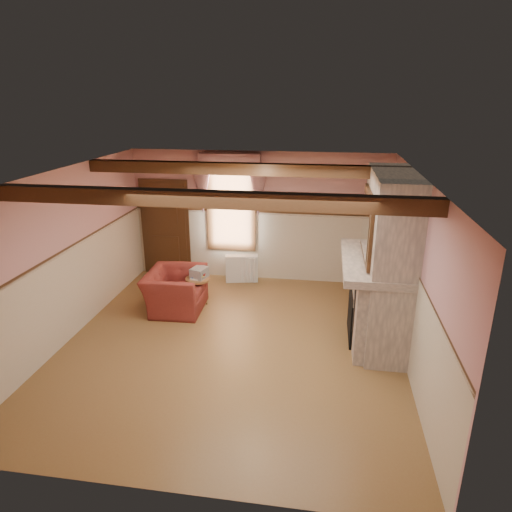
% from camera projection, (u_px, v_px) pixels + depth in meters
% --- Properties ---
extents(floor, '(5.50, 6.00, 0.01)m').
position_uv_depth(floor, '(232.00, 345.00, 7.51)').
color(floor, brown).
rests_on(floor, ground).
extents(ceiling, '(5.50, 6.00, 0.01)m').
position_uv_depth(ceiling, '(228.00, 175.00, 6.58)').
color(ceiling, silver).
rests_on(ceiling, wall_back).
extents(wall_back, '(5.50, 0.02, 2.80)m').
position_uv_depth(wall_back, '(259.00, 217.00, 9.84)').
color(wall_back, '#C3878A').
rests_on(wall_back, floor).
extents(wall_front, '(5.50, 0.02, 2.80)m').
position_uv_depth(wall_front, '(164.00, 377.00, 4.25)').
color(wall_front, '#C3878A').
rests_on(wall_front, floor).
extents(wall_left, '(0.02, 6.00, 2.80)m').
position_uv_depth(wall_left, '(65.00, 256.00, 7.44)').
color(wall_left, '#C3878A').
rests_on(wall_left, floor).
extents(wall_right, '(0.02, 6.00, 2.80)m').
position_uv_depth(wall_right, '(415.00, 275.00, 6.65)').
color(wall_right, '#C3878A').
rests_on(wall_right, floor).
extents(wainscot, '(5.50, 6.00, 1.50)m').
position_uv_depth(wainscot, '(231.00, 303.00, 7.26)').
color(wainscot, beige).
rests_on(wainscot, floor).
extents(chair_rail, '(5.50, 6.00, 0.08)m').
position_uv_depth(chair_rail, '(230.00, 259.00, 7.01)').
color(chair_rail, black).
rests_on(chair_rail, wainscot).
extents(firebox, '(0.20, 0.95, 0.90)m').
position_uv_depth(firebox, '(356.00, 312.00, 7.63)').
color(firebox, black).
rests_on(firebox, floor).
extents(armchair, '(1.06, 1.21, 0.76)m').
position_uv_depth(armchair, '(175.00, 291.00, 8.65)').
color(armchair, maroon).
rests_on(armchair, floor).
extents(side_table, '(0.60, 0.60, 0.55)m').
position_uv_depth(side_table, '(198.00, 291.00, 8.88)').
color(side_table, brown).
rests_on(side_table, floor).
extents(book_stack, '(0.34, 0.38, 0.20)m').
position_uv_depth(book_stack, '(199.00, 273.00, 8.78)').
color(book_stack, '#B7AD8C').
rests_on(book_stack, side_table).
extents(radiator, '(0.72, 0.32, 0.60)m').
position_uv_depth(radiator, '(242.00, 269.00, 9.97)').
color(radiator, silver).
rests_on(radiator, floor).
extents(bowl, '(0.37, 0.37, 0.09)m').
position_uv_depth(bowl, '(377.00, 259.00, 7.12)').
color(bowl, brown).
rests_on(bowl, mantel).
extents(mantel_clock, '(0.14, 0.24, 0.20)m').
position_uv_depth(mantel_clock, '(372.00, 239.00, 7.93)').
color(mantel_clock, black).
rests_on(mantel_clock, mantel).
extents(oil_lamp, '(0.11, 0.11, 0.28)m').
position_uv_depth(oil_lamp, '(373.00, 239.00, 7.80)').
color(oil_lamp, '#BF8636').
rests_on(oil_lamp, mantel).
extents(candle_red, '(0.06, 0.06, 0.16)m').
position_uv_depth(candle_red, '(381.00, 272.00, 6.49)').
color(candle_red, '#A11319').
rests_on(candle_red, mantel).
extents(jar_yellow, '(0.06, 0.06, 0.12)m').
position_uv_depth(jar_yellow, '(378.00, 264.00, 6.88)').
color(jar_yellow, gold).
rests_on(jar_yellow, mantel).
extents(fireplace, '(0.85, 2.00, 2.80)m').
position_uv_depth(fireplace, '(387.00, 260.00, 7.25)').
color(fireplace, gray).
rests_on(fireplace, floor).
extents(mantel, '(1.05, 2.05, 0.12)m').
position_uv_depth(mantel, '(375.00, 262.00, 7.29)').
color(mantel, gray).
rests_on(mantel, fireplace).
extents(overmantel_mirror, '(0.06, 1.44, 1.04)m').
position_uv_depth(overmantel_mirror, '(367.00, 225.00, 7.11)').
color(overmantel_mirror, silver).
rests_on(overmantel_mirror, fireplace).
extents(door, '(1.10, 0.10, 2.10)m').
position_uv_depth(door, '(166.00, 229.00, 10.20)').
color(door, black).
rests_on(door, floor).
extents(window, '(1.06, 0.08, 2.02)m').
position_uv_depth(window, '(231.00, 205.00, 9.81)').
color(window, white).
rests_on(window, wall_back).
extents(window_drapes, '(1.30, 0.14, 1.40)m').
position_uv_depth(window_drapes, '(230.00, 178.00, 9.53)').
color(window_drapes, gray).
rests_on(window_drapes, wall_back).
extents(ceiling_beam_front, '(5.50, 0.18, 0.20)m').
position_uv_depth(ceiling_beam_front, '(208.00, 199.00, 5.49)').
color(ceiling_beam_front, black).
rests_on(ceiling_beam_front, ceiling).
extents(ceiling_beam_back, '(5.50, 0.18, 0.20)m').
position_uv_depth(ceiling_beam_back, '(243.00, 169.00, 7.73)').
color(ceiling_beam_back, black).
rests_on(ceiling_beam_back, ceiling).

